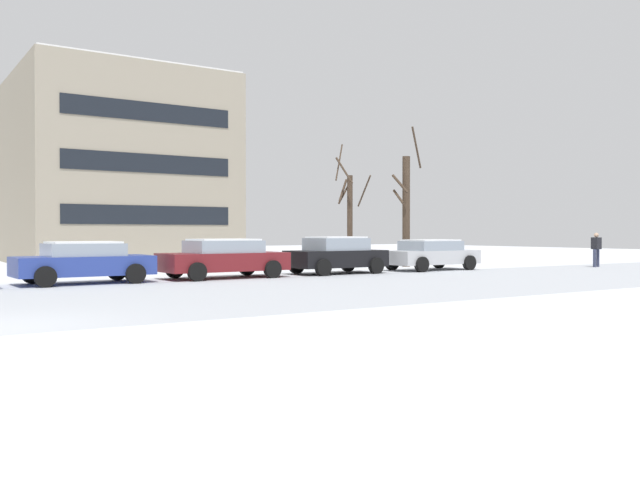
# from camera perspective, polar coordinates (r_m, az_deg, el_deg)

# --- Properties ---
(parked_car_blue) EXTENTS (4.25, 2.15, 1.35)m
(parked_car_blue) POSITION_cam_1_polar(r_m,az_deg,el_deg) (22.92, -19.24, -1.73)
(parked_car_blue) COLOR #283D93
(parked_car_blue) RESTS_ON ground
(parked_car_maroon) EXTENTS (4.53, 2.23, 1.41)m
(parked_car_maroon) POSITION_cam_1_polar(r_m,az_deg,el_deg) (24.48, -8.09, -1.49)
(parked_car_maroon) COLOR maroon
(parked_car_maroon) RESTS_ON ground
(parked_car_black) EXTENTS (3.97, 2.16, 1.47)m
(parked_car_black) POSITION_cam_1_polar(r_m,az_deg,el_deg) (26.86, 1.38, -1.25)
(parked_car_black) COLOR black
(parked_car_black) RESTS_ON ground
(parked_car_silver) EXTENTS (4.35, 2.17, 1.33)m
(parked_car_silver) POSITION_cam_1_polar(r_m,az_deg,el_deg) (29.76, 9.29, -1.18)
(parked_car_silver) COLOR silver
(parked_car_silver) RESTS_ON ground
(pedestrian_crossing) EXTENTS (0.55, 0.44, 1.62)m
(pedestrian_crossing) POSITION_cam_1_polar(r_m,az_deg,el_deg) (34.50, 22.19, -0.55)
(pedestrian_crossing) COLOR #2D334C
(pedestrian_crossing) RESTS_ON ground
(tree_far_left) EXTENTS (1.36, 1.30, 6.59)m
(tree_far_left) POSITION_cam_1_polar(r_m,az_deg,el_deg) (32.67, 7.25, 2.61)
(tree_far_left) COLOR #423326
(tree_far_left) RESTS_ON ground
(tree_far_right) EXTENTS (1.68, 1.67, 5.77)m
(tree_far_right) POSITION_cam_1_polar(r_m,az_deg,el_deg) (31.26, 2.48, 2.13)
(tree_far_right) COLOR #423326
(tree_far_right) RESTS_ON ground
(building_far_right) EXTENTS (10.24, 11.16, 9.95)m
(building_far_right) POSITION_cam_1_polar(r_m,az_deg,el_deg) (38.81, -16.81, 5.56)
(building_far_right) COLOR #9E937F
(building_far_right) RESTS_ON ground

